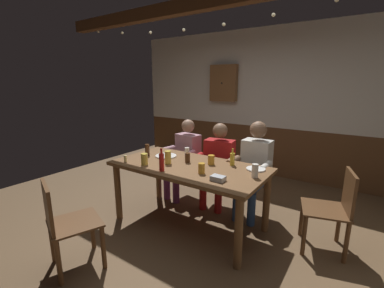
{
  "coord_description": "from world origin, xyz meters",
  "views": [
    {
      "loc": [
        1.7,
        -2.28,
        1.73
      ],
      "look_at": [
        0.0,
        0.21,
        1.02
      ],
      "focal_mm": 24.35,
      "sensor_mm": 36.0,
      "label": 1
    }
  ],
  "objects_px": {
    "person_1": "(218,160)",
    "pint_glass_1": "(202,168)",
    "bottle_0": "(162,162)",
    "bottle_1": "(232,159)",
    "dining_table": "(189,173)",
    "plate_0": "(256,169)",
    "pint_glass_0": "(188,158)",
    "pint_glass_2": "(168,157)",
    "pint_glass_3": "(147,150)",
    "pint_glass_7": "(144,159)",
    "plate_1": "(166,156)",
    "table_candle": "(125,159)",
    "person_2": "(254,165)",
    "condiment_caddy": "(218,178)",
    "pint_glass_6": "(187,152)",
    "chair_empty_near_right": "(65,223)",
    "pint_glass_5": "(211,160)",
    "pint_glass_4": "(255,171)",
    "chair_empty_near_left": "(334,208)",
    "wall_dart_cabinet": "(224,83)",
    "person_0": "(184,155)"
  },
  "relations": [
    {
      "from": "pint_glass_1",
      "to": "pint_glass_7",
      "type": "distance_m",
      "value": 0.74
    },
    {
      "from": "person_2",
      "to": "wall_dart_cabinet",
      "type": "bearing_deg",
      "value": -50.36
    },
    {
      "from": "person_1",
      "to": "plate_1",
      "type": "distance_m",
      "value": 0.75
    },
    {
      "from": "condiment_caddy",
      "to": "pint_glass_6",
      "type": "distance_m",
      "value": 0.96
    },
    {
      "from": "chair_empty_near_right",
      "to": "pint_glass_0",
      "type": "height_order",
      "value": "pint_glass_0"
    },
    {
      "from": "bottle_0",
      "to": "pint_glass_7",
      "type": "bearing_deg",
      "value": 169.61
    },
    {
      "from": "person_1",
      "to": "person_2",
      "type": "bearing_deg",
      "value": 171.48
    },
    {
      "from": "plate_1",
      "to": "pint_glass_7",
      "type": "xyz_separation_m",
      "value": [
        0.02,
        -0.42,
        0.06
      ]
    },
    {
      "from": "chair_empty_near_right",
      "to": "pint_glass_6",
      "type": "xyz_separation_m",
      "value": [
        0.24,
        1.61,
        0.36
      ]
    },
    {
      "from": "person_1",
      "to": "person_2",
      "type": "distance_m",
      "value": 0.54
    },
    {
      "from": "dining_table",
      "to": "table_candle",
      "type": "xyz_separation_m",
      "value": [
        -0.72,
        -0.34,
        0.14
      ]
    },
    {
      "from": "dining_table",
      "to": "pint_glass_5",
      "type": "relative_size",
      "value": 16.09
    },
    {
      "from": "table_candle",
      "to": "bottle_1",
      "type": "bearing_deg",
      "value": 28.28
    },
    {
      "from": "plate_1",
      "to": "condiment_caddy",
      "type": "bearing_deg",
      "value": -21.03
    },
    {
      "from": "pint_glass_0",
      "to": "pint_glass_2",
      "type": "bearing_deg",
      "value": -131.96
    },
    {
      "from": "person_1",
      "to": "pint_glass_2",
      "type": "xyz_separation_m",
      "value": [
        -0.25,
        -0.8,
        0.2
      ]
    },
    {
      "from": "person_1",
      "to": "pint_glass_6",
      "type": "relative_size",
      "value": 10.44
    },
    {
      "from": "pint_glass_3",
      "to": "pint_glass_7",
      "type": "xyz_separation_m",
      "value": [
        0.25,
        -0.31,
        -0.01
      ]
    },
    {
      "from": "plate_0",
      "to": "bottle_0",
      "type": "bearing_deg",
      "value": -143.15
    },
    {
      "from": "pint_glass_0",
      "to": "pint_glass_2",
      "type": "xyz_separation_m",
      "value": [
        -0.16,
        -0.18,
        0.02
      ]
    },
    {
      "from": "chair_empty_near_left",
      "to": "condiment_caddy",
      "type": "relative_size",
      "value": 6.29
    },
    {
      "from": "dining_table",
      "to": "pint_glass_1",
      "type": "height_order",
      "value": "pint_glass_1"
    },
    {
      "from": "dining_table",
      "to": "pint_glass_3",
      "type": "bearing_deg",
      "value": 177.88
    },
    {
      "from": "person_1",
      "to": "pint_glass_1",
      "type": "height_order",
      "value": "person_1"
    },
    {
      "from": "dining_table",
      "to": "pint_glass_1",
      "type": "xyz_separation_m",
      "value": [
        0.28,
        -0.16,
        0.16
      ]
    },
    {
      "from": "bottle_0",
      "to": "bottle_1",
      "type": "distance_m",
      "value": 0.84
    },
    {
      "from": "condiment_caddy",
      "to": "pint_glass_1",
      "type": "xyz_separation_m",
      "value": [
        -0.25,
        0.09,
        0.03
      ]
    },
    {
      "from": "table_candle",
      "to": "plate_0",
      "type": "xyz_separation_m",
      "value": [
        1.44,
        0.62,
        -0.03
      ]
    },
    {
      "from": "person_0",
      "to": "pint_glass_7",
      "type": "xyz_separation_m",
      "value": [
        0.12,
        -0.97,
        0.2
      ]
    },
    {
      "from": "pint_glass_6",
      "to": "pint_glass_5",
      "type": "bearing_deg",
      "value": -17.55
    },
    {
      "from": "person_2",
      "to": "condiment_caddy",
      "type": "xyz_separation_m",
      "value": [
        -0.02,
        -0.95,
        0.11
      ]
    },
    {
      "from": "person_2",
      "to": "bottle_0",
      "type": "height_order",
      "value": "person_2"
    },
    {
      "from": "person_1",
      "to": "bottle_0",
      "type": "xyz_separation_m",
      "value": [
        -0.13,
        -1.05,
        0.23
      ]
    },
    {
      "from": "chair_empty_near_right",
      "to": "pint_glass_3",
      "type": "relative_size",
      "value": 5.71
    },
    {
      "from": "chair_empty_near_right",
      "to": "table_candle",
      "type": "height_order",
      "value": "chair_empty_near_right"
    },
    {
      "from": "pint_glass_5",
      "to": "pint_glass_6",
      "type": "bearing_deg",
      "value": 162.45
    },
    {
      "from": "pint_glass_4",
      "to": "pint_glass_6",
      "type": "height_order",
      "value": "pint_glass_4"
    },
    {
      "from": "pint_glass_3",
      "to": "pint_glass_7",
      "type": "bearing_deg",
      "value": -51.16
    },
    {
      "from": "bottle_0",
      "to": "chair_empty_near_right",
      "type": "bearing_deg",
      "value": -110.9
    },
    {
      "from": "table_candle",
      "to": "pint_glass_5",
      "type": "distance_m",
      "value": 1.06
    },
    {
      "from": "person_2",
      "to": "bottle_0",
      "type": "relative_size",
      "value": 4.85
    },
    {
      "from": "table_candle",
      "to": "bottle_1",
      "type": "distance_m",
      "value": 1.31
    },
    {
      "from": "plate_0",
      "to": "pint_glass_3",
      "type": "relative_size",
      "value": 1.38
    },
    {
      "from": "chair_empty_near_right",
      "to": "pint_glass_3",
      "type": "height_order",
      "value": "pint_glass_3"
    },
    {
      "from": "chair_empty_near_left",
      "to": "bottle_0",
      "type": "distance_m",
      "value": 1.86
    },
    {
      "from": "table_candle",
      "to": "pint_glass_0",
      "type": "height_order",
      "value": "pint_glass_0"
    },
    {
      "from": "pint_glass_1",
      "to": "bottle_1",
      "type": "bearing_deg",
      "value": 71.62
    },
    {
      "from": "chair_empty_near_left",
      "to": "pint_glass_2",
      "type": "relative_size",
      "value": 5.57
    },
    {
      "from": "dining_table",
      "to": "plate_0",
      "type": "bearing_deg",
      "value": 21.64
    },
    {
      "from": "plate_1",
      "to": "bottle_1",
      "type": "xyz_separation_m",
      "value": [
        0.89,
        0.15,
        0.07
      ]
    }
  ]
}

